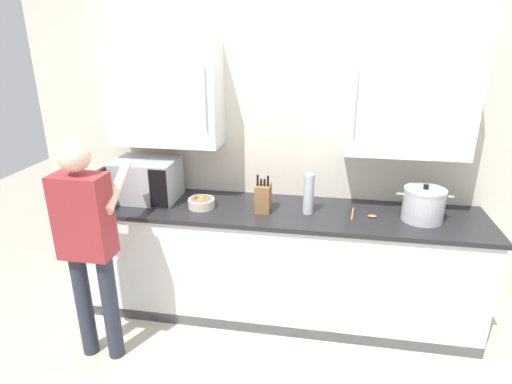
# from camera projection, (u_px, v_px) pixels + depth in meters

# --- Properties ---
(ground_plane) EXTENTS (9.53, 9.53, 0.00)m
(ground_plane) POSITION_uv_depth(u_px,v_px,m) (259.00, 382.00, 2.82)
(ground_plane) COLOR #B7AD99
(back_wall_tiled) EXTENTS (4.20, 0.44, 2.85)m
(back_wall_tiled) POSITION_uv_depth(u_px,v_px,m) (283.00, 125.00, 3.31)
(back_wall_tiled) COLOR beige
(back_wall_tiled) RESTS_ON ground_plane
(counter_unit) EXTENTS (3.12, 0.67, 0.92)m
(counter_unit) POSITION_uv_depth(u_px,v_px,m) (275.00, 262.00, 3.38)
(counter_unit) COLOR white
(counter_unit) RESTS_ON ground_plane
(microwave_oven) EXTENTS (0.50, 0.74, 0.33)m
(microwave_oven) POSITION_uv_depth(u_px,v_px,m) (143.00, 180.00, 3.37)
(microwave_oven) COLOR #B7BABF
(microwave_oven) RESTS_ON counter_unit
(stock_pot) EXTENTS (0.39, 0.29, 0.27)m
(stock_pot) POSITION_uv_depth(u_px,v_px,m) (423.00, 204.00, 3.00)
(stock_pot) COLOR #B7BABF
(stock_pot) RESTS_ON counter_unit
(wooden_spoon) EXTENTS (0.19, 0.22, 0.02)m
(wooden_spoon) POSITION_uv_depth(u_px,v_px,m) (362.00, 215.00, 3.10)
(wooden_spoon) COLOR #A37547
(wooden_spoon) RESTS_ON counter_unit
(thermos_flask) EXTENTS (0.08, 0.08, 0.31)m
(thermos_flask) POSITION_uv_depth(u_px,v_px,m) (309.00, 194.00, 3.10)
(thermos_flask) COLOR #B7BABF
(thermos_flask) RESTS_ON counter_unit
(fruit_bowl) EXTENTS (0.20, 0.20, 0.10)m
(fruit_bowl) POSITION_uv_depth(u_px,v_px,m) (201.00, 202.00, 3.24)
(fruit_bowl) COLOR beige
(fruit_bowl) RESTS_ON counter_unit
(knife_block) EXTENTS (0.11, 0.15, 0.29)m
(knife_block) POSITION_uv_depth(u_px,v_px,m) (263.00, 198.00, 3.16)
(knife_block) COLOR brown
(knife_block) RESTS_ON counter_unit
(person_figure) EXTENTS (0.44, 0.55, 1.58)m
(person_figure) POSITION_uv_depth(u_px,v_px,m) (87.00, 236.00, 2.75)
(person_figure) COLOR #282D3D
(person_figure) RESTS_ON ground_plane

